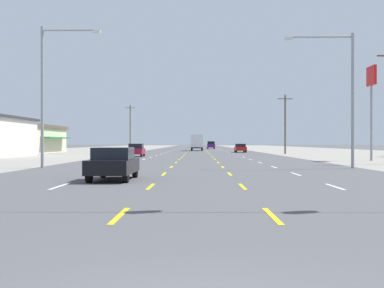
{
  "coord_description": "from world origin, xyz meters",
  "views": [
    {
      "loc": [
        0.04,
        -4.4,
        1.69
      ],
      "look_at": [
        -0.6,
        53.07,
        1.5
      ],
      "focal_mm": 46.54,
      "sensor_mm": 36.0,
      "label": 1
    }
  ],
  "objects_px": {
    "suv_inner_right_far": "(211,145)",
    "streetlight_right_row_0": "(345,88)",
    "box_truck_center_turn_midfar": "(197,142)",
    "streetlight_left_row_0": "(48,86)",
    "sedan_inner_left_nearest": "(114,163)",
    "pole_sign_right_row_1": "(371,89)",
    "hatchback_far_left_near": "(136,150)",
    "sedan_far_right_mid": "(240,148)"
  },
  "relations": [
    {
      "from": "suv_inner_right_far",
      "to": "streetlight_right_row_0",
      "type": "bearing_deg",
      "value": -86.4
    },
    {
      "from": "box_truck_center_turn_midfar",
      "to": "streetlight_left_row_0",
      "type": "height_order",
      "value": "streetlight_left_row_0"
    },
    {
      "from": "sedan_inner_left_nearest",
      "to": "pole_sign_right_row_1",
      "type": "bearing_deg",
      "value": 50.1
    },
    {
      "from": "hatchback_far_left_near",
      "to": "suv_inner_right_far",
      "type": "relative_size",
      "value": 0.8
    },
    {
      "from": "box_truck_center_turn_midfar",
      "to": "streetlight_left_row_0",
      "type": "bearing_deg",
      "value": -98.08
    },
    {
      "from": "streetlight_right_row_0",
      "to": "hatchback_far_left_near",
      "type": "bearing_deg",
      "value": 122.68
    },
    {
      "from": "hatchback_far_left_near",
      "to": "streetlight_right_row_0",
      "type": "bearing_deg",
      "value": -57.32
    },
    {
      "from": "hatchback_far_left_near",
      "to": "streetlight_left_row_0",
      "type": "height_order",
      "value": "streetlight_left_row_0"
    },
    {
      "from": "hatchback_far_left_near",
      "to": "streetlight_left_row_0",
      "type": "bearing_deg",
      "value": -95.54
    },
    {
      "from": "sedan_inner_left_nearest",
      "to": "sedan_far_right_mid",
      "type": "bearing_deg",
      "value": 79.84
    },
    {
      "from": "sedan_inner_left_nearest",
      "to": "sedan_far_right_mid",
      "type": "relative_size",
      "value": 1.0
    },
    {
      "from": "box_truck_center_turn_midfar",
      "to": "streetlight_left_row_0",
      "type": "distance_m",
      "value": 68.78
    },
    {
      "from": "sedan_far_right_mid",
      "to": "streetlight_left_row_0",
      "type": "xyz_separation_m",
      "value": [
        -16.96,
        -50.82,
        4.63
      ]
    },
    {
      "from": "sedan_far_right_mid",
      "to": "pole_sign_right_row_1",
      "type": "bearing_deg",
      "value": -76.71
    },
    {
      "from": "sedan_far_right_mid",
      "to": "streetlight_right_row_0",
      "type": "bearing_deg",
      "value": -87.27
    },
    {
      "from": "streetlight_right_row_0",
      "to": "suv_inner_right_far",
      "type": "bearing_deg",
      "value": 93.6
    },
    {
      "from": "suv_inner_right_far",
      "to": "streetlight_left_row_0",
      "type": "distance_m",
      "value": 97.9
    },
    {
      "from": "hatchback_far_left_near",
      "to": "suv_inner_right_far",
      "type": "height_order",
      "value": "suv_inner_right_far"
    },
    {
      "from": "sedan_inner_left_nearest",
      "to": "hatchback_far_left_near",
      "type": "distance_m",
      "value": 36.64
    },
    {
      "from": "sedan_inner_left_nearest",
      "to": "hatchback_far_left_near",
      "type": "height_order",
      "value": "hatchback_far_left_near"
    },
    {
      "from": "pole_sign_right_row_1",
      "to": "suv_inner_right_far",
      "type": "bearing_deg",
      "value": 98.52
    },
    {
      "from": "hatchback_far_left_near",
      "to": "suv_inner_right_far",
      "type": "distance_m",
      "value": 71.46
    },
    {
      "from": "sedan_far_right_mid",
      "to": "streetlight_right_row_0",
      "type": "height_order",
      "value": "streetlight_right_row_0"
    },
    {
      "from": "box_truck_center_turn_midfar",
      "to": "pole_sign_right_row_1",
      "type": "height_order",
      "value": "pole_sign_right_row_1"
    },
    {
      "from": "streetlight_right_row_0",
      "to": "pole_sign_right_row_1",
      "type": "bearing_deg",
      "value": 64.47
    },
    {
      "from": "hatchback_far_left_near",
      "to": "pole_sign_right_row_1",
      "type": "height_order",
      "value": "pole_sign_right_row_1"
    },
    {
      "from": "box_truck_center_turn_midfar",
      "to": "suv_inner_right_far",
      "type": "bearing_deg",
      "value": 82.83
    },
    {
      "from": "pole_sign_right_row_1",
      "to": "streetlight_left_row_0",
      "type": "relative_size",
      "value": 0.94
    },
    {
      "from": "pole_sign_right_row_1",
      "to": "streetlight_right_row_0",
      "type": "xyz_separation_m",
      "value": [
        -6.41,
        -13.42,
        -1.43
      ]
    },
    {
      "from": "streetlight_left_row_0",
      "to": "sedan_inner_left_nearest",
      "type": "bearing_deg",
      "value": -59.52
    },
    {
      "from": "sedan_inner_left_nearest",
      "to": "suv_inner_right_far",
      "type": "height_order",
      "value": "suv_inner_right_far"
    },
    {
      "from": "sedan_far_right_mid",
      "to": "streetlight_right_row_0",
      "type": "relative_size",
      "value": 0.51
    },
    {
      "from": "streetlight_left_row_0",
      "to": "streetlight_right_row_0",
      "type": "relative_size",
      "value": 1.05
    },
    {
      "from": "sedan_far_right_mid",
      "to": "box_truck_center_turn_midfar",
      "type": "relative_size",
      "value": 0.62
    },
    {
      "from": "streetlight_left_row_0",
      "to": "streetlight_right_row_0",
      "type": "height_order",
      "value": "streetlight_left_row_0"
    },
    {
      "from": "sedan_inner_left_nearest",
      "to": "hatchback_far_left_near",
      "type": "relative_size",
      "value": 1.15
    },
    {
      "from": "suv_inner_right_far",
      "to": "pole_sign_right_row_1",
      "type": "relative_size",
      "value": 0.56
    },
    {
      "from": "streetlight_left_row_0",
      "to": "box_truck_center_turn_midfar",
      "type": "bearing_deg",
      "value": 81.92
    },
    {
      "from": "box_truck_center_turn_midfar",
      "to": "pole_sign_right_row_1",
      "type": "distance_m",
      "value": 57.13
    },
    {
      "from": "sedan_inner_left_nearest",
      "to": "streetlight_left_row_0",
      "type": "xyz_separation_m",
      "value": [
        -6.02,
        10.23,
        4.63
      ]
    },
    {
      "from": "sedan_far_right_mid",
      "to": "suv_inner_right_far",
      "type": "distance_m",
      "value": 46.22
    },
    {
      "from": "sedan_inner_left_nearest",
      "to": "box_truck_center_turn_midfar",
      "type": "distance_m",
      "value": 78.33
    }
  ]
}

